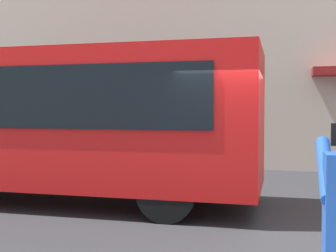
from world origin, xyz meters
TOP-DOWN VIEW (x-y plane):
  - ground_plane at (0.00, 0.00)m, footprint 60.00×60.00m
  - red_bus at (4.44, -0.55)m, footprint 9.05×2.54m

SIDE VIEW (x-z plane):
  - ground_plane at x=0.00m, z-range 0.00..0.00m
  - red_bus at x=4.44m, z-range 0.14..3.22m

